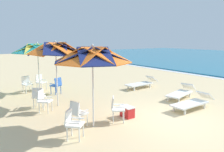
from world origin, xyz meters
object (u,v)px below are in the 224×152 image
plastic_chair_5 (57,85)px  plastic_chair_1 (78,112)px  plastic_chair_4 (38,96)px  sun_lounger_2 (181,92)px  beach_umbrella_2 (37,49)px  cooler_box (127,112)px  sun_lounger_3 (142,83)px  beach_umbrella_0 (92,55)px  plastic_chair_7 (41,81)px  sun_lounger_1 (193,102)px  plastic_chair_3 (44,99)px  plastic_chair_6 (27,83)px  plastic_chair_0 (116,107)px  plastic_chair_2 (73,122)px  beach_umbrella_1 (56,49)px

plastic_chair_5 → plastic_chair_1: bearing=-13.4°
plastic_chair_4 → sun_lounger_2: (2.51, 6.01, -0.22)m
plastic_chair_5 → beach_umbrella_2: bearing=-148.0°
sun_lounger_2 → cooler_box: 3.78m
sun_lounger_3 → cooler_box: sun_lounger_3 is taller
plastic_chair_1 → beach_umbrella_0: bearing=53.7°
plastic_chair_7 → sun_lounger_1: bearing=29.4°
plastic_chair_3 → sun_lounger_1: size_ratio=0.40×
plastic_chair_6 → plastic_chair_7: size_ratio=1.00×
plastic_chair_0 → cooler_box: 0.66m
beach_umbrella_0 → plastic_chair_5: (-4.75, 0.66, -1.81)m
plastic_chair_0 → plastic_chair_4: 3.51m
plastic_chair_3 → sun_lounger_3: size_ratio=0.40×
plastic_chair_2 → beach_umbrella_2: 6.40m
cooler_box → plastic_chair_5: bearing=-170.3°
plastic_chair_1 → beach_umbrella_2: 5.69m
beach_umbrella_0 → plastic_chair_7: size_ratio=3.07×
plastic_chair_5 → beach_umbrella_0: bearing=-7.9°
cooler_box → sun_lounger_2: bearing=97.1°
beach_umbrella_0 → beach_umbrella_2: 5.67m
sun_lounger_1 → plastic_chair_3: bearing=-122.3°
plastic_chair_0 → beach_umbrella_2: 6.06m
beach_umbrella_0 → plastic_chair_0: 2.01m
plastic_chair_7 → plastic_chair_0: bearing=5.4°
plastic_chair_0 → sun_lounger_3: bearing=127.3°
beach_umbrella_2 → cooler_box: 6.16m
sun_lounger_2 → sun_lounger_3: same height
beach_umbrella_2 → plastic_chair_5: (0.93, 0.58, -1.81)m
beach_umbrella_0 → sun_lounger_2: (-0.52, 5.21, -2.02)m
sun_lounger_2 → plastic_chair_4: bearing=-112.7°
plastic_chair_6 → sun_lounger_3: plastic_chair_6 is taller
plastic_chair_1 → sun_lounger_3: 6.34m
plastic_chair_2 → sun_lounger_3: bearing=120.7°
plastic_chair_5 → sun_lounger_2: bearing=47.1°
plastic_chair_6 → sun_lounger_1: size_ratio=0.40×
beach_umbrella_2 → sun_lounger_3: size_ratio=1.22×
plastic_chair_0 → plastic_chair_6: (-6.06, -1.36, 0.00)m
beach_umbrella_2 → cooler_box: size_ratio=5.30×
beach_umbrella_0 → sun_lounger_1: (0.79, 4.21, -2.02)m
plastic_chair_1 → sun_lounger_2: bearing=92.3°
plastic_chair_3 → sun_lounger_1: (3.17, 5.01, -0.22)m
beach_umbrella_2 → sun_lounger_1: bearing=32.6°
cooler_box → beach_umbrella_0: bearing=-87.9°
plastic_chair_3 → plastic_chair_4: size_ratio=1.00×
plastic_chair_3 → beach_umbrella_2: (-3.29, 0.88, 1.81)m
plastic_chair_7 → beach_umbrella_1: bearing=-6.2°
beach_umbrella_2 → beach_umbrella_0: bearing=-0.8°
plastic_chair_4 → sun_lounger_2: 6.51m
beach_umbrella_0 → plastic_chair_1: bearing=-126.3°
beach_umbrella_0 → sun_lounger_2: bearing=95.7°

